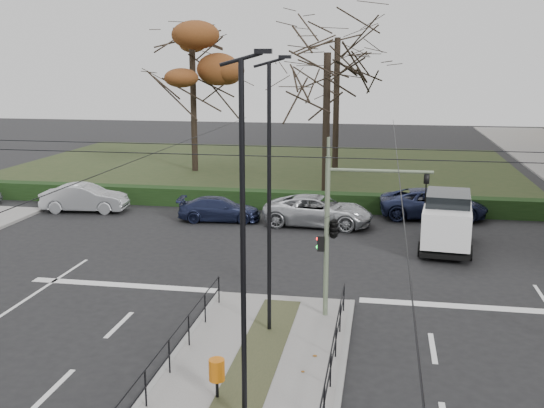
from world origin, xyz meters
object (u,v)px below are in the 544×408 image
at_px(streetlamp_median_near, 244,244).
at_px(bare_tree_center, 337,47).
at_px(streetlamp_median_far, 270,196).
at_px(white_van, 447,220).
at_px(traffic_light, 336,225).
at_px(parked_car_third, 219,209).
at_px(litter_bin, 217,371).
at_px(parked_car_fourth, 318,211).
at_px(parked_car_fifth, 433,204).
at_px(rust_tree, 192,48).
at_px(parked_car_second, 85,198).
at_px(bare_tree_near, 327,63).

distance_m(streetlamp_median_near, bare_tree_center, 34.98).
distance_m(streetlamp_median_far, white_van, 12.06).
distance_m(traffic_light, parked_car_third, 13.86).
bearing_deg(parked_car_third, litter_bin, -171.53).
bearing_deg(parked_car_fourth, streetlamp_median_far, -176.10).
xyz_separation_m(parked_car_third, parked_car_fifth, (10.77, 2.49, 0.15)).
xyz_separation_m(parked_car_fourth, parked_car_fifth, (5.70, 2.58, 0.02)).
relative_size(parked_car_fourth, white_van, 1.09).
bearing_deg(streetlamp_median_far, traffic_light, 38.47).
bearing_deg(parked_car_fourth, bare_tree_center, 5.82).
bearing_deg(bare_tree_center, rust_tree, -167.65).
bearing_deg(parked_car_fifth, parked_car_fourth, 111.05).
bearing_deg(bare_tree_center, traffic_light, -85.51).
xyz_separation_m(parked_car_second, bare_tree_near, (12.34, 7.39, 7.13)).
bearing_deg(litter_bin, bare_tree_near, 89.65).
distance_m(parked_car_fourth, rust_tree, 19.61).
xyz_separation_m(streetlamp_median_near, white_van, (5.58, 15.06, -2.92)).
height_order(bare_tree_center, parked_car_fifth, bare_tree_center).
relative_size(traffic_light, parked_car_fifth, 0.92).
bearing_deg(bare_tree_near, parked_car_fourth, -87.00).
bearing_deg(streetlamp_median_near, traffic_light, 77.15).
bearing_deg(parked_car_third, bare_tree_near, -35.70).
distance_m(parked_car_fourth, parked_car_fifth, 6.26).
bearing_deg(parked_car_third, streetlamp_median_far, -165.32).
height_order(white_van, rust_tree, rust_tree).
height_order(streetlamp_median_near, parked_car_fifth, streetlamp_median_near).
bearing_deg(white_van, rust_tree, 133.56).
xyz_separation_m(parked_car_third, bare_tree_center, (4.59, 16.43, 8.37)).
xyz_separation_m(bare_tree_center, bare_tree_near, (0.05, -8.31, -1.09)).
distance_m(parked_car_third, parked_car_fourth, 5.07).
relative_size(streetlamp_median_near, parked_car_fourth, 1.50).
bearing_deg(parked_car_third, white_van, -112.09).
distance_m(litter_bin, streetlamp_median_near, 3.59).
bearing_deg(streetlamp_median_near, streetlamp_median_far, 94.00).
relative_size(parked_car_second, rust_tree, 0.39).
height_order(rust_tree, bare_tree_near, rust_tree).
height_order(traffic_light, parked_car_fifth, traffic_light).
bearing_deg(white_van, parked_car_second, 168.22).
xyz_separation_m(litter_bin, parked_car_second, (-12.18, 18.09, -0.09)).
bearing_deg(parked_car_fourth, traffic_light, -167.39).
bearing_deg(rust_tree, streetlamp_median_near, -71.38).
bearing_deg(streetlamp_median_far, bare_tree_near, 90.99).
xyz_separation_m(litter_bin, parked_car_fifth, (6.29, 19.85, -0.08)).
relative_size(parked_car_second, bare_tree_near, 0.41).
bearing_deg(streetlamp_median_far, parked_car_fifth, 69.89).
xyz_separation_m(parked_car_second, parked_car_fourth, (12.77, -0.82, -0.01)).
height_order(parked_car_second, parked_car_fourth, parked_car_second).
relative_size(streetlamp_median_far, parked_car_fourth, 1.49).
xyz_separation_m(streetlamp_median_near, parked_car_third, (-5.35, 18.21, -3.60)).
distance_m(traffic_light, litter_bin, 6.40).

